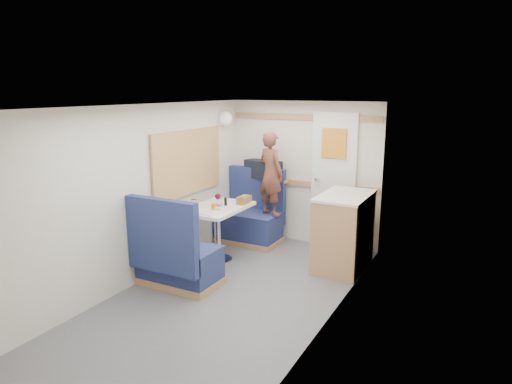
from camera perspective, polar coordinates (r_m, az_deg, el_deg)
The scene contains 26 objects.
floor at distance 4.86m, azimuth -4.53°, elevation -13.66°, with size 4.50×4.50×0.00m, color #515156.
ceiling at distance 4.35m, azimuth -5.00°, elevation 10.63°, with size 4.50×4.50×0.00m, color silver.
wall_back at distance 6.47m, azimuth 5.96°, elevation 2.38°, with size 2.20×0.02×2.00m, color silver.
wall_left at distance 5.16m, azimuth -15.14°, elevation -0.66°, with size 0.02×4.50×2.00m, color silver.
wall_right at distance 4.04m, azimuth 8.58°, elevation -4.05°, with size 0.02×4.50×2.00m, color silver.
oak_trim_low at distance 6.48m, azimuth 5.86°, elevation 1.05°, with size 2.15×0.02×0.08m, color #A77E4B.
oak_trim_high at distance 6.36m, azimuth 6.05°, elevation 9.29°, with size 2.15×0.02×0.08m, color #A77E4B.
side_window at distance 5.86m, azimuth -8.52°, elevation 3.71°, with size 0.04×1.30×0.72m, color #A3AF94.
rear_door at distance 6.29m, azimuth 9.64°, elevation 1.72°, with size 0.62×0.12×1.86m.
dinette_table at distance 5.77m, azimuth -4.83°, elevation -3.30°, with size 0.62×0.92×0.72m.
bench_far at distance 6.56m, azimuth -0.73°, elevation -3.69°, with size 0.90×0.59×1.05m.
bench_near at distance 5.18m, azimuth -9.95°, elevation -8.45°, with size 0.90×0.59×1.05m.
ledge at distance 6.64m, azimuth 0.30°, elevation 1.67°, with size 0.90×0.14×0.04m, color #A77E4B.
dome_light at distance 6.48m, azimuth -3.91°, elevation 9.13°, with size 0.20×0.20×0.20m, color white.
galley_counter at distance 5.69m, azimuth 10.87°, elevation -4.76°, with size 0.57×0.92×0.92m.
person at distance 6.23m, azimuth 1.86°, elevation 2.29°, with size 0.42×0.28×1.15m, color brown.
duffel_bag at distance 6.58m, azimuth 0.88°, elevation 2.87°, with size 0.53×0.25×0.25m, color black.
tray at distance 5.47m, azimuth -5.51°, elevation -2.44°, with size 0.26×0.34×0.02m, color silver.
orange_fruit at distance 5.53m, azimuth -5.24°, elevation -1.76°, with size 0.08×0.08×0.08m, color orange.
cheese_block at distance 5.49m, azimuth -4.75°, elevation -2.08°, with size 0.10×0.06×0.03m, color #DFD880.
wine_glass at distance 5.69m, azimuth -4.79°, elevation -0.64°, with size 0.08×0.08×0.17m.
tumbler_left at distance 5.63m, azimuth -7.77°, elevation -1.52°, with size 0.08×0.08×0.12m, color silver.
tumbler_right at distance 5.79m, azimuth -4.59°, elevation -1.05°, with size 0.07×0.07×0.12m, color white.
beer_glass at distance 5.78m, azimuth -1.87°, elevation -1.14°, with size 0.07×0.07×0.10m, color #925415.
pepper_grinder at distance 5.76m, azimuth -3.82°, elevation -1.21°, with size 0.04×0.04×0.10m, color black.
bread_loaf at distance 5.86m, azimuth -1.50°, elevation -0.98°, with size 0.12×0.22×0.09m, color brown.
Camera 1 is at (2.34, -3.67, 2.16)m, focal length 32.00 mm.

